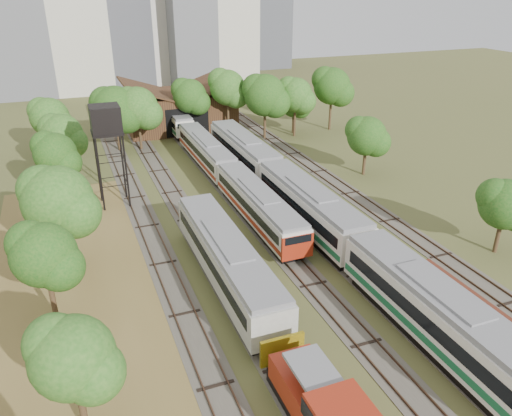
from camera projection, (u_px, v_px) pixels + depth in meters
name	position (u px, v px, depth m)	size (l,w,h in m)	color
ground	(424.00, 369.00, 29.68)	(240.00, 240.00, 0.00)	#475123
dry_grass_patch	(99.00, 359.00, 30.48)	(14.00, 60.00, 0.04)	brown
tracks	(259.00, 208.00, 50.61)	(24.60, 80.00, 0.19)	#4C473D
railcar_red_set	(229.00, 175.00, 54.12)	(2.76, 34.58, 3.41)	black
railcar_green_set	(310.00, 208.00, 45.63)	(3.24, 52.07, 4.01)	black
railcar_rear	(173.00, 117.00, 77.21)	(2.72, 16.08, 3.36)	black
shunter_locomotive	(322.00, 409.00, 24.69)	(2.78, 8.10, 3.64)	black
old_grey_coach	(227.00, 260.00, 37.16)	(3.09, 18.00, 3.83)	black
water_tower	(106.00, 122.00, 48.07)	(2.95, 2.95, 10.23)	black
rail_pile_far	(464.00, 288.00, 37.24)	(0.54, 8.64, 0.28)	#602A1B
maintenance_shed	(178.00, 109.00, 77.24)	(16.45, 11.55, 7.58)	#331D12
tree_band_left	(54.00, 227.00, 34.61)	(7.72, 54.91, 8.60)	#382616
tree_band_far	(206.00, 99.00, 69.22)	(45.07, 10.58, 9.52)	#382616
tree_band_right	(368.00, 138.00, 57.46)	(4.59, 43.63, 6.99)	#382616
tower_far_right	(262.00, 11.00, 128.28)	(12.00, 12.00, 28.00)	#46484F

